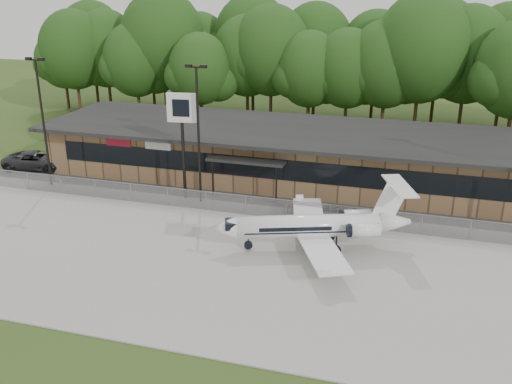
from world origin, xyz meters
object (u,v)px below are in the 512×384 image
(terminal, at_px, (289,152))
(suv, at_px, (37,160))
(pole_sign, at_px, (182,119))
(business_jet, at_px, (316,227))

(terminal, relative_size, suv, 7.10)
(terminal, height_order, pole_sign, pole_sign)
(suv, distance_m, pole_sign, 16.49)
(terminal, distance_m, pole_sign, 10.39)
(terminal, xyz_separation_m, pole_sign, (-6.38, -7.14, 4.04))
(suv, xyz_separation_m, pole_sign, (15.28, -3.00, 5.41))
(terminal, relative_size, pole_sign, 5.05)
(business_jet, relative_size, suv, 2.15)
(business_jet, distance_m, pole_sign, 13.32)
(pole_sign, bearing_deg, suv, 161.09)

